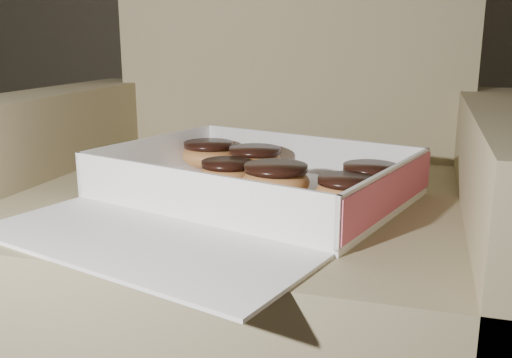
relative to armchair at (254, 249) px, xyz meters
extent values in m
cube|color=#897857|center=(0.00, -0.05, -0.09)|extent=(0.74, 0.74, 0.43)
cube|color=#897857|center=(0.00, 0.29, 0.39)|extent=(0.74, 0.14, 0.53)
cube|color=#897857|center=(-0.40, -0.05, -0.02)|extent=(0.12, 0.74, 0.58)
cube|color=#897857|center=(0.40, -0.05, -0.02)|extent=(0.12, 0.74, 0.58)
cube|color=white|center=(0.03, -0.10, 0.13)|extent=(0.51, 0.44, 0.01)
cube|color=white|center=(0.08, 0.06, 0.17)|extent=(0.42, 0.13, 0.07)
cube|color=white|center=(-0.01, -0.25, 0.17)|extent=(0.42, 0.13, 0.07)
cube|color=white|center=(-0.17, -0.04, 0.17)|extent=(0.10, 0.32, 0.07)
cube|color=white|center=(0.24, -0.16, 0.17)|extent=(0.10, 0.32, 0.07)
cube|color=#DB5872|center=(0.24, -0.16, 0.17)|extent=(0.09, 0.31, 0.06)
cube|color=white|center=(-0.04, -0.34, 0.13)|extent=(0.47, 0.30, 0.01)
ellipsoid|color=#CF8C48|center=(0.18, -0.14, 0.16)|extent=(0.09, 0.09, 0.04)
cylinder|color=black|center=(0.18, -0.14, 0.17)|extent=(0.08, 0.08, 0.01)
ellipsoid|color=#CF8C48|center=(-0.02, -0.08, 0.16)|extent=(0.09, 0.09, 0.04)
cylinder|color=black|center=(-0.02, -0.08, 0.17)|extent=(0.08, 0.08, 0.01)
ellipsoid|color=#CF8C48|center=(0.00, 0.01, 0.16)|extent=(0.10, 0.10, 0.05)
cylinder|color=black|center=(0.00, 0.01, 0.18)|extent=(0.09, 0.09, 0.01)
ellipsoid|color=#CF8C48|center=(-0.10, 0.04, 0.16)|extent=(0.10, 0.10, 0.05)
cylinder|color=black|center=(-0.10, 0.04, 0.18)|extent=(0.09, 0.09, 0.01)
ellipsoid|color=#CF8C48|center=(0.07, -0.12, 0.16)|extent=(0.10, 0.10, 0.05)
cylinder|color=black|center=(0.07, -0.12, 0.18)|extent=(0.10, 0.10, 0.01)
ellipsoid|color=#CF8C48|center=(0.20, -0.06, 0.16)|extent=(0.09, 0.09, 0.04)
cylinder|color=black|center=(0.20, -0.06, 0.18)|extent=(0.08, 0.08, 0.01)
ellipsoid|color=black|center=(0.15, -0.23, 0.14)|extent=(0.01, 0.01, 0.00)
ellipsoid|color=black|center=(0.17, -0.25, 0.14)|extent=(0.01, 0.01, 0.00)
ellipsoid|color=black|center=(0.13, -0.22, 0.14)|extent=(0.01, 0.01, 0.00)
ellipsoid|color=black|center=(0.08, -0.26, 0.14)|extent=(0.01, 0.01, 0.00)
ellipsoid|color=black|center=(-0.01, -0.23, 0.14)|extent=(0.01, 0.01, 0.00)
camera|label=1|loc=(0.28, -0.92, 0.37)|focal=40.00mm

